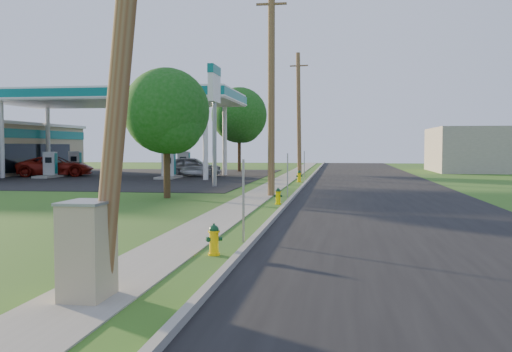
{
  "coord_description": "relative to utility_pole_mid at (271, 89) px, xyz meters",
  "views": [
    {
      "loc": [
        2.51,
        -9.19,
        2.31
      ],
      "look_at": [
        0.0,
        8.0,
        1.4
      ],
      "focal_mm": 40.0,
      "sensor_mm": 36.0,
      "label": 1
    }
  ],
  "objects": [
    {
      "name": "gas_canopy",
      "position": [
        -13.4,
        15.0,
        0.94
      ],
      "size": [
        18.18,
        9.18,
        6.4
      ],
      "color": "silver",
      "rests_on": "ground"
    },
    {
      "name": "fuel_pump_se",
      "position": [
        -8.9,
        17.0,
        -4.23
      ],
      "size": [
        1.2,
        3.2,
        1.9
      ],
      "color": "gray",
      "rests_on": "ground"
    },
    {
      "name": "price_pylon",
      "position": [
        -3.9,
        5.5,
        0.48
      ],
      "size": [
        0.34,
        2.04,
        6.85
      ],
      "color": "gray",
      "rests_on": "ground"
    },
    {
      "name": "car_red",
      "position": [
        -18.33,
        14.62,
        -4.18
      ],
      "size": [
        6.11,
        4.13,
        1.55
      ],
      "primitive_type": "imported",
      "rotation": [
        0.0,
        0.0,
        1.87
      ],
      "color": "maroon",
      "rests_on": "ground"
    },
    {
      "name": "road",
      "position": [
        5.1,
        -7.0,
        -4.94
      ],
      "size": [
        8.0,
        120.0,
        0.02
      ],
      "primitive_type": "cube",
      "color": "black",
      "rests_on": "ground"
    },
    {
      "name": "tree_verge",
      "position": [
        -4.39,
        -1.74,
        -1.23
      ],
      "size": [
        3.82,
        3.82,
        5.78
      ],
      "color": "#342112",
      "rests_on": "ground"
    },
    {
      "name": "hydrant_near",
      "position": [
        0.5,
        -14.48,
        -4.62
      ],
      "size": [
        0.35,
        0.31,
        0.68
      ],
      "color": "yellow",
      "rests_on": "ground"
    },
    {
      "name": "fuel_pump_sw",
      "position": [
        -17.9,
        17.0,
        -4.23
      ],
      "size": [
        1.2,
        3.2,
        1.9
      ],
      "color": "gray",
      "rests_on": "ground"
    },
    {
      "name": "utility_pole_far",
      "position": [
        0.0,
        18.0,
        -0.15
      ],
      "size": [
        1.4,
        0.32,
        9.5
      ],
      "color": "brown",
      "rests_on": "ground"
    },
    {
      "name": "curb",
      "position": [
        1.1,
        -7.0,
        -4.88
      ],
      "size": [
        0.15,
        120.0,
        0.15
      ],
      "primitive_type": "cube",
      "color": "gray",
      "rests_on": "ground"
    },
    {
      "name": "hydrant_mid",
      "position": [
        0.72,
        -3.76,
        -4.63
      ],
      "size": [
        0.34,
        0.31,
        0.67
      ],
      "color": "#F8DD00",
      "rests_on": "ground"
    },
    {
      "name": "utility_pole_mid",
      "position": [
        0.0,
        0.0,
        0.0
      ],
      "size": [
        1.4,
        0.32,
        9.8
      ],
      "color": "brown",
      "rests_on": "ground"
    },
    {
      "name": "hydrant_far",
      "position": [
        0.57,
        10.41,
        -4.57
      ],
      "size": [
        0.4,
        0.36,
        0.78
      ],
      "color": "yellow",
      "rests_on": "ground"
    },
    {
      "name": "car_silver",
      "position": [
        -8.0,
        16.1,
        -4.19
      ],
      "size": [
        4.69,
        2.36,
        1.53
      ],
      "primitive_type": "imported",
      "rotation": [
        0.0,
        0.0,
        1.7
      ],
      "color": "#A0A2A6",
      "rests_on": "ground"
    },
    {
      "name": "ground_plane",
      "position": [
        0.6,
        -17.0,
        -4.95
      ],
      "size": [
        140.0,
        140.0,
        0.0
      ],
      "primitive_type": "plane",
      "color": "#335521",
      "rests_on": "ground"
    },
    {
      "name": "sign_post_near",
      "position": [
        0.85,
        -12.8,
        -3.95
      ],
      "size": [
        0.05,
        0.04,
        2.0
      ],
      "primitive_type": "cube",
      "color": "gray",
      "rests_on": "ground"
    },
    {
      "name": "sidewalk",
      "position": [
        -0.65,
        -7.0,
        -4.94
      ],
      "size": [
        1.5,
        120.0,
        0.03
      ],
      "primitive_type": "cube",
      "color": "gray",
      "rests_on": "ground"
    },
    {
      "name": "forecourt",
      "position": [
        -15.4,
        15.0,
        -4.94
      ],
      "size": [
        26.0,
        28.0,
        0.02
      ],
      "primitive_type": "cube",
      "color": "black",
      "rests_on": "ground"
    },
    {
      "name": "fuel_pump_nw",
      "position": [
        -17.9,
        13.0,
        -4.23
      ],
      "size": [
        1.2,
        3.2,
        1.9
      ],
      "color": "gray",
      "rests_on": "ground"
    },
    {
      "name": "fuel_pump_ne",
      "position": [
        -8.9,
        13.0,
        -4.23
      ],
      "size": [
        1.2,
        3.2,
        1.9
      ],
      "color": "gray",
      "rests_on": "ground"
    },
    {
      "name": "sign_post_far",
      "position": [
        0.85,
        11.2,
        -3.95
      ],
      "size": [
        0.05,
        0.04,
        2.0
      ],
      "primitive_type": "cube",
      "color": "gray",
      "rests_on": "ground"
    },
    {
      "name": "utility_cabinet",
      "position": [
        -0.61,
        -18.18,
        -4.2
      ],
      "size": [
        0.67,
        0.88,
        1.49
      ],
      "color": "tan",
      "rests_on": "ground"
    },
    {
      "name": "sign_post_mid",
      "position": [
        0.85,
        -1.0,
        -3.95
      ],
      "size": [
        0.05,
        0.04,
        2.0
      ],
      "primitive_type": "cube",
      "color": "gray",
      "rests_on": "ground"
    },
    {
      "name": "tree_lot",
      "position": [
        -5.79,
        24.82,
        -0.02
      ],
      "size": [
        5.05,
        5.05,
        7.66
      ],
      "color": "#342112",
      "rests_on": "ground"
    }
  ]
}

